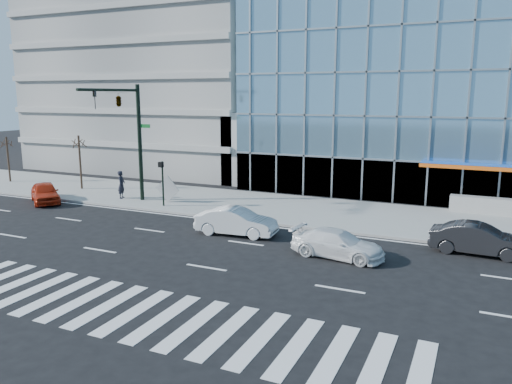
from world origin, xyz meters
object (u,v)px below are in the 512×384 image
(dark_sedan, at_px, (479,239))
(ped_signal_post, at_px, (162,177))
(red_sedan, at_px, (45,193))
(traffic_signal, at_px, (125,115))
(street_tree_far, at_px, (7,143))
(pedestrian, at_px, (121,185))
(white_suv, at_px, (338,244))
(tilted_panel, at_px, (168,189))
(street_tree_near, at_px, (79,143))
(white_sedan, at_px, (236,222))

(dark_sedan, bearing_deg, ped_signal_post, 87.34)
(dark_sedan, xyz_separation_m, red_sedan, (-27.88, -0.03, -0.02))
(dark_sedan, bearing_deg, traffic_signal, 88.96)
(street_tree_far, distance_m, pedestrian, 13.64)
(white_suv, distance_m, tilted_panel, 15.15)
(ped_signal_post, height_order, dark_sedan, ped_signal_post)
(traffic_signal, height_order, ped_signal_post, traffic_signal)
(traffic_signal, bearing_deg, red_sedan, -165.17)
(ped_signal_post, bearing_deg, white_suv, -21.02)
(ped_signal_post, bearing_deg, street_tree_far, 171.69)
(traffic_signal, xyz_separation_m, tilted_panel, (2.08, 1.57, -5.10))
(ped_signal_post, relative_size, street_tree_near, 0.71)
(street_tree_near, xyz_separation_m, white_suv, (22.84, -7.69, -3.14))
(ped_signal_post, height_order, street_tree_far, street_tree_far)
(pedestrian, distance_m, tilted_panel, 3.76)
(white_sedan, height_order, pedestrian, pedestrian)
(white_sedan, bearing_deg, street_tree_far, 71.03)
(traffic_signal, relative_size, ped_signal_post, 2.67)
(traffic_signal, relative_size, street_tree_far, 2.07)
(traffic_signal, height_order, tilted_panel, traffic_signal)
(red_sedan, bearing_deg, street_tree_far, 100.62)
(red_sedan, bearing_deg, street_tree_near, 49.41)
(white_suv, bearing_deg, red_sedan, 88.12)
(white_sedan, height_order, red_sedan, white_sedan)
(white_suv, distance_m, red_sedan, 22.11)
(street_tree_far, relative_size, dark_sedan, 0.87)
(street_tree_near, bearing_deg, red_sedan, -78.04)
(white_suv, bearing_deg, street_tree_far, 82.33)
(ped_signal_post, height_order, white_sedan, ped_signal_post)
(dark_sedan, relative_size, tilted_panel, 3.42)
(street_tree_far, relative_size, white_sedan, 0.87)
(pedestrian, bearing_deg, tilted_panel, -104.47)
(white_sedan, bearing_deg, pedestrian, 63.36)
(traffic_signal, distance_m, street_tree_far, 15.53)
(traffic_signal, bearing_deg, white_suv, -16.71)
(white_sedan, xyz_separation_m, red_sedan, (-15.88, 1.73, -0.02))
(dark_sedan, bearing_deg, tilted_panel, 84.04)
(red_sedan, bearing_deg, white_suv, -60.76)
(ped_signal_post, bearing_deg, white_sedan, -26.78)
(street_tree_near, distance_m, tilted_panel, 9.58)
(street_tree_far, bearing_deg, traffic_signal, -11.05)
(white_sedan, height_order, tilted_panel, tilted_panel)
(ped_signal_post, relative_size, red_sedan, 0.72)
(traffic_signal, distance_m, red_sedan, 8.29)
(white_suv, relative_size, pedestrian, 2.23)
(dark_sedan, bearing_deg, street_tree_near, 84.21)
(street_tree_near, distance_m, pedestrian, 6.18)
(white_sedan, bearing_deg, traffic_signal, 66.47)
(tilted_panel, bearing_deg, white_suv, -25.69)
(tilted_panel, bearing_deg, pedestrian, -176.42)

